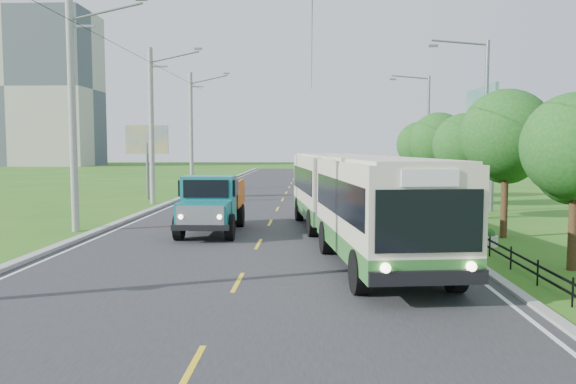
# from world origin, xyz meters

# --- Properties ---
(ground) EXTENTS (240.00, 240.00, 0.00)m
(ground) POSITION_xyz_m (0.00, 0.00, 0.00)
(ground) COLOR #256718
(ground) RESTS_ON ground
(road) EXTENTS (14.00, 120.00, 0.02)m
(road) POSITION_xyz_m (0.00, 20.00, 0.01)
(road) COLOR #28282B
(road) RESTS_ON ground
(curb_left) EXTENTS (0.40, 120.00, 0.15)m
(curb_left) POSITION_xyz_m (-7.20, 20.00, 0.07)
(curb_left) COLOR #9E9E99
(curb_left) RESTS_ON ground
(curb_right) EXTENTS (0.30, 120.00, 0.10)m
(curb_right) POSITION_xyz_m (7.15, 20.00, 0.05)
(curb_right) COLOR #9E9E99
(curb_right) RESTS_ON ground
(edge_line_left) EXTENTS (0.12, 120.00, 0.00)m
(edge_line_left) POSITION_xyz_m (-6.65, 20.00, 0.02)
(edge_line_left) COLOR silver
(edge_line_left) RESTS_ON road
(edge_line_right) EXTENTS (0.12, 120.00, 0.00)m
(edge_line_right) POSITION_xyz_m (6.65, 20.00, 0.02)
(edge_line_right) COLOR silver
(edge_line_right) RESTS_ON road
(centre_dash) EXTENTS (0.12, 2.20, 0.00)m
(centre_dash) POSITION_xyz_m (0.00, 0.00, 0.02)
(centre_dash) COLOR yellow
(centre_dash) RESTS_ON road
(railing_right) EXTENTS (0.04, 40.00, 0.60)m
(railing_right) POSITION_xyz_m (8.00, 14.00, 0.30)
(railing_right) COLOR black
(railing_right) RESTS_ON ground
(pole_near) EXTENTS (3.51, 0.32, 10.00)m
(pole_near) POSITION_xyz_m (-8.26, 9.00, 5.09)
(pole_near) COLOR gray
(pole_near) RESTS_ON ground
(pole_mid) EXTENTS (3.51, 0.32, 10.00)m
(pole_mid) POSITION_xyz_m (-8.26, 21.00, 5.09)
(pole_mid) COLOR gray
(pole_mid) RESTS_ON ground
(pole_far) EXTENTS (3.51, 0.32, 10.00)m
(pole_far) POSITION_xyz_m (-8.26, 33.00, 5.09)
(pole_far) COLOR gray
(pole_far) RESTS_ON ground
(tree_second) EXTENTS (3.18, 3.26, 5.30)m
(tree_second) POSITION_xyz_m (9.86, 2.14, 3.52)
(tree_second) COLOR #382314
(tree_second) RESTS_ON ground
(tree_third) EXTENTS (3.60, 3.62, 6.00)m
(tree_third) POSITION_xyz_m (9.86, 8.14, 3.99)
(tree_third) COLOR #382314
(tree_third) RESTS_ON ground
(tree_fourth) EXTENTS (3.24, 3.31, 5.40)m
(tree_fourth) POSITION_xyz_m (9.86, 14.14, 3.59)
(tree_fourth) COLOR #382314
(tree_fourth) RESTS_ON ground
(tree_fifth) EXTENTS (3.48, 3.52, 5.80)m
(tree_fifth) POSITION_xyz_m (9.86, 20.14, 3.85)
(tree_fifth) COLOR #382314
(tree_fifth) RESTS_ON ground
(tree_back) EXTENTS (3.30, 3.36, 5.50)m
(tree_back) POSITION_xyz_m (9.86, 26.14, 3.65)
(tree_back) COLOR #382314
(tree_back) RESTS_ON ground
(streetlight_mid) EXTENTS (3.02, 0.20, 9.07)m
(streetlight_mid) POSITION_xyz_m (10.64, 14.00, 4.90)
(streetlight_mid) COLOR slate
(streetlight_mid) RESTS_ON ground
(streetlight_far) EXTENTS (3.02, 0.20, 9.07)m
(streetlight_far) POSITION_xyz_m (10.64, 28.00, 4.90)
(streetlight_far) COLOR slate
(streetlight_far) RESTS_ON ground
(planter_near) EXTENTS (0.64, 0.64, 0.67)m
(planter_near) POSITION_xyz_m (8.60, 6.00, 0.29)
(planter_near) COLOR silver
(planter_near) RESTS_ON ground
(planter_mid) EXTENTS (0.64, 0.64, 0.67)m
(planter_mid) POSITION_xyz_m (8.60, 14.00, 0.29)
(planter_mid) COLOR silver
(planter_mid) RESTS_ON ground
(planter_far) EXTENTS (0.64, 0.64, 0.67)m
(planter_far) POSITION_xyz_m (8.60, 22.00, 0.29)
(planter_far) COLOR silver
(planter_far) RESTS_ON ground
(billboard_left) EXTENTS (3.00, 0.20, 5.20)m
(billboard_left) POSITION_xyz_m (-9.50, 24.00, 3.87)
(billboard_left) COLOR slate
(billboard_left) RESTS_ON ground
(billboard_right) EXTENTS (0.24, 6.00, 7.30)m
(billboard_right) POSITION_xyz_m (12.30, 20.00, 5.34)
(billboard_right) COLOR slate
(billboard_right) RESTS_ON ground
(apartment_near) EXTENTS (28.00, 14.00, 30.00)m
(apartment_near) POSITION_xyz_m (-55.00, 95.00, 15.00)
(apartment_near) COLOR #B7B2A3
(apartment_near) RESTS_ON ground
(bus) EXTENTS (4.86, 17.16, 3.27)m
(bus) POSITION_xyz_m (3.53, 5.95, 1.97)
(bus) COLOR #2F702C
(bus) RESTS_ON ground
(dump_truck) EXTENTS (2.44, 5.98, 2.49)m
(dump_truck) POSITION_xyz_m (-2.26, 8.88, 1.41)
(dump_truck) COLOR #147679
(dump_truck) RESTS_ON ground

